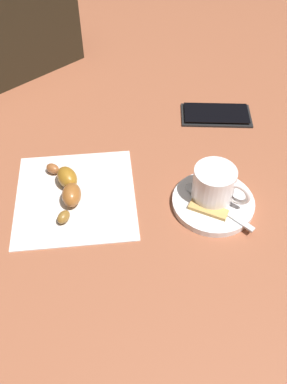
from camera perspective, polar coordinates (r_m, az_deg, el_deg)
ground_plane at (r=0.66m, az=-0.91°, el=-2.21°), size 1.80×1.80×0.00m
saucer at (r=0.66m, az=9.46°, el=-1.43°), size 0.13×0.13×0.01m
espresso_cup at (r=0.64m, az=9.71°, el=0.99°), size 0.08×0.08×0.06m
teaspoon at (r=0.66m, az=8.69°, el=-0.92°), size 0.08×0.12×0.01m
sugar_packet at (r=0.64m, az=8.84°, el=-2.38°), size 0.06×0.05×0.01m
napkin at (r=0.68m, az=-9.26°, el=-0.52°), size 0.21×0.21×0.00m
croissant at (r=0.67m, az=-10.31°, el=0.71°), size 0.06×0.14×0.03m
cell_phone at (r=0.84m, az=9.89°, el=10.39°), size 0.15×0.10×0.01m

